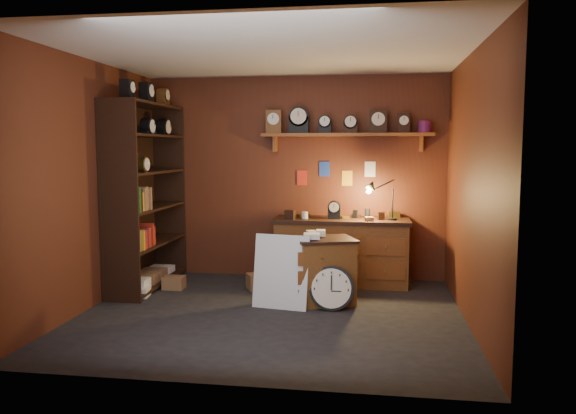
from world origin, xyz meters
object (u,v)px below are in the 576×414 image
(big_round_clock, at_px, (331,288))
(workbench, at_px, (341,247))
(shelving_unit, at_px, (144,188))
(low_cabinet, at_px, (324,268))

(big_round_clock, bearing_deg, workbench, 88.08)
(shelving_unit, relative_size, big_round_clock, 5.27)
(shelving_unit, height_order, workbench, shelving_unit)
(shelving_unit, bearing_deg, low_cabinet, -10.73)
(workbench, relative_size, big_round_clock, 3.55)
(workbench, xyz_separation_m, low_cabinet, (-0.14, -0.93, -0.07))
(workbench, bearing_deg, low_cabinet, -98.67)
(shelving_unit, height_order, big_round_clock, shelving_unit)
(workbench, height_order, low_cabinet, workbench)
(low_cabinet, distance_m, big_round_clock, 0.34)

